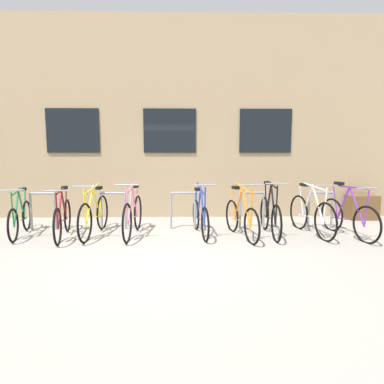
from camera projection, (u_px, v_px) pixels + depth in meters
The scene contains 13 objects.
ground_plane at pixel (161, 257), 5.08m from camera, with size 42.00×42.00×0.00m, color #9E998E.
storefront_building at pixel (174, 127), 10.73m from camera, with size 28.00×5.63×5.00m.
bike_rack at pixel (183, 207), 6.91m from camera, with size 6.56×0.05×0.81m.
bicycle_white at pixel (311, 214), 6.48m from camera, with size 0.44×1.76×1.07m.
bicycle_orange at pixel (241, 218), 6.26m from camera, with size 0.52×1.66×1.10m.
bicycle_yellow at pixel (94, 215), 6.42m from camera, with size 0.44×1.83×1.06m.
bicycle_pink at pixel (133, 215), 6.41m from camera, with size 0.44×1.83×1.09m.
bicycle_blue at pixel (200, 216), 6.44m from camera, with size 0.44×1.65×1.08m.
bicycle_green at pixel (20, 217), 6.40m from camera, with size 0.51×1.60×0.99m.
bicycle_purple at pixel (348, 217), 6.32m from camera, with size 0.50×1.67×1.07m.
bicycle_black at pixel (270, 215), 6.42m from camera, with size 0.44×1.71×1.11m.
bicycle_maroon at pixel (63, 218), 6.26m from camera, with size 0.50×1.74×1.00m.
planter_box at pixel (361, 207), 7.97m from camera, with size 0.70×0.44×0.60m, color brown.
Camera 1 is at (0.38, -4.93, 1.63)m, focal length 29.96 mm.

